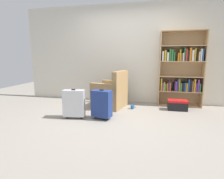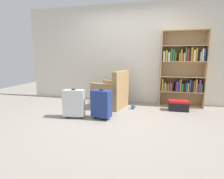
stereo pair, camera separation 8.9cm
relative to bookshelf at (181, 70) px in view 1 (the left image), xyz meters
The scene contains 8 objects.
ground_plane 2.17m from the bookshelf, 132.49° to the right, with size 10.37×10.37×0.00m, color gray.
back_wall 1.40m from the bookshelf, behind, with size 5.92×0.10×2.60m, color beige.
bookshelf is the anchor object (origin of this frame).
armchair 1.84m from the bookshelf, 163.59° to the right, with size 0.84×0.84×0.90m.
mug 1.53m from the bookshelf, 153.10° to the right, with size 0.12×0.08×0.10m.
storage_box 0.90m from the bookshelf, 101.29° to the right, with size 0.44×0.25×0.24m.
suitcase_navy_blue 2.24m from the bookshelf, 139.74° to the right, with size 0.42×0.28×0.60m.
suitcase_silver 2.72m from the bookshelf, 146.18° to the right, with size 0.44×0.25×0.60m.
Camera 1 is at (0.61, -3.22, 1.22)m, focal length 28.41 mm.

